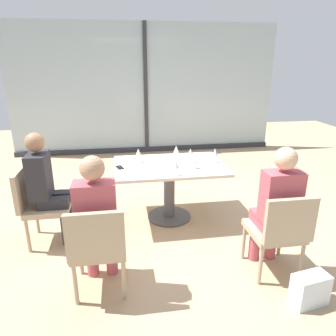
% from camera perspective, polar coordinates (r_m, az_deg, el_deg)
% --- Properties ---
extents(ground_plane, '(12.00, 12.00, 0.00)m').
position_cam_1_polar(ground_plane, '(4.17, 0.21, -8.92)').
color(ground_plane, tan).
extents(window_wall_backdrop, '(5.66, 0.10, 2.70)m').
position_cam_1_polar(window_wall_backdrop, '(6.89, -4.07, 12.87)').
color(window_wall_backdrop, '#A4B7BC').
rests_on(window_wall_backdrop, ground_plane).
extents(dining_table_main, '(1.36, 0.94, 0.73)m').
position_cam_1_polar(dining_table_main, '(3.94, 0.22, -1.72)').
color(dining_table_main, silver).
rests_on(dining_table_main, ground_plane).
extents(chair_front_right, '(0.46, 0.50, 0.87)m').
position_cam_1_polar(chair_front_right, '(3.08, 19.70, -10.48)').
color(chair_front_right, tan).
rests_on(chair_front_right, ground_plane).
extents(chair_front_left, '(0.46, 0.50, 0.87)m').
position_cam_1_polar(chair_front_left, '(2.76, -12.67, -13.49)').
color(chair_front_left, tan).
rests_on(chair_front_left, ground_plane).
extents(chair_side_end, '(0.50, 0.46, 0.87)m').
position_cam_1_polar(chair_side_end, '(3.71, -22.58, -5.65)').
color(chair_side_end, tan).
rests_on(chair_side_end, ground_plane).
extents(person_front_right, '(0.34, 0.39, 1.26)m').
position_cam_1_polar(person_front_right, '(3.08, 19.18, -6.22)').
color(person_front_right, '#B24C56').
rests_on(person_front_right, ground_plane).
extents(person_front_left, '(0.34, 0.39, 1.26)m').
position_cam_1_polar(person_front_left, '(2.75, -12.85, -8.69)').
color(person_front_left, '#B24C56').
rests_on(person_front_left, ground_plane).
extents(person_side_end, '(0.39, 0.34, 1.26)m').
position_cam_1_polar(person_side_end, '(3.61, -21.31, -2.67)').
color(person_side_end, '#28282D').
rests_on(person_side_end, ground_plane).
extents(wine_glass_0, '(0.07, 0.07, 0.18)m').
position_cam_1_polar(wine_glass_0, '(4.05, 1.52, 3.41)').
color(wine_glass_0, silver).
rests_on(wine_glass_0, dining_table_main).
extents(wine_glass_1, '(0.07, 0.07, 0.18)m').
position_cam_1_polar(wine_glass_1, '(3.93, -5.43, 2.82)').
color(wine_glass_1, silver).
rests_on(wine_glass_1, dining_table_main).
extents(wine_glass_2, '(0.07, 0.07, 0.18)m').
position_cam_1_polar(wine_glass_2, '(3.95, 8.56, 2.79)').
color(wine_glass_2, silver).
rests_on(wine_glass_2, dining_table_main).
extents(wine_glass_3, '(0.07, 0.07, 0.18)m').
position_cam_1_polar(wine_glass_3, '(3.91, 4.12, 2.79)').
color(wine_glass_3, silver).
rests_on(wine_glass_3, dining_table_main).
extents(wine_glass_4, '(0.07, 0.07, 0.18)m').
position_cam_1_polar(wine_glass_4, '(3.46, 1.50, 0.64)').
color(wine_glass_4, silver).
rests_on(wine_glass_4, dining_table_main).
extents(coffee_cup, '(0.08, 0.08, 0.09)m').
position_cam_1_polar(coffee_cup, '(3.75, 4.97, 0.64)').
color(coffee_cup, white).
rests_on(coffee_cup, dining_table_main).
extents(cell_phone_on_table, '(0.11, 0.16, 0.01)m').
position_cam_1_polar(cell_phone_on_table, '(3.81, -8.82, 0.11)').
color(cell_phone_on_table, black).
rests_on(cell_phone_on_table, dining_table_main).
extents(handbag_0, '(0.32, 0.21, 0.28)m').
position_cam_1_polar(handbag_0, '(3.05, 24.47, -19.55)').
color(handbag_0, silver).
rests_on(handbag_0, ground_plane).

